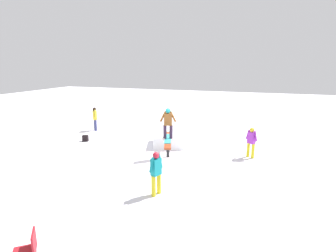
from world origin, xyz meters
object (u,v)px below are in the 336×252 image
at_px(main_rider_on_rail, 168,124).
at_px(bystander_teal, 156,171).
at_px(rail_feature, 168,142).
at_px(loose_snowboard_white, 107,146).
at_px(bystander_purple, 251,141).
at_px(backpack_on_snow, 85,138).
at_px(bystander_yellow, 95,118).

bearing_deg(main_rider_on_rail, bystander_teal, -4.08).
xyz_separation_m(rail_feature, bystander_teal, (3.49, 0.79, 0.09)).
distance_m(main_rider_on_rail, bystander_teal, 3.65).
bearing_deg(bystander_teal, loose_snowboard_white, 67.94).
height_order(bystander_purple, loose_snowboard_white, bystander_purple).
bearing_deg(loose_snowboard_white, backpack_on_snow, -99.10).
bearing_deg(main_rider_on_rail, bystander_yellow, -134.64).
height_order(loose_snowboard_white, backpack_on_snow, backpack_on_snow).
xyz_separation_m(bystander_teal, backpack_on_snow, (-4.38, -5.91, -0.65)).
relative_size(loose_snowboard_white, backpack_on_snow, 4.16).
xyz_separation_m(bystander_yellow, loose_snowboard_white, (2.72, 2.50, -0.82)).
xyz_separation_m(bystander_purple, loose_snowboard_white, (0.71, -7.06, -0.77)).
distance_m(rail_feature, bystander_purple, 3.75).
relative_size(bystander_teal, bystander_purple, 1.05).
distance_m(loose_snowboard_white, backpack_on_snow, 1.70).
distance_m(main_rider_on_rail, loose_snowboard_white, 3.84).
bearing_deg(bystander_purple, main_rider_on_rail, -129.13).
relative_size(rail_feature, main_rider_on_rail, 1.73).
bearing_deg(backpack_on_snow, bystander_teal, 124.07).
distance_m(bystander_teal, loose_snowboard_white, 5.86).
xyz_separation_m(main_rider_on_rail, bystander_yellow, (-3.16, -5.99, -0.72)).
relative_size(bystander_purple, loose_snowboard_white, 0.99).
xyz_separation_m(main_rider_on_rail, bystander_purple, (-1.15, 3.57, -0.77)).
bearing_deg(bystander_teal, main_rider_on_rail, 33.26).
height_order(bystander_yellow, loose_snowboard_white, bystander_yellow).
bearing_deg(bystander_purple, rail_feature, -129.13).
distance_m(main_rider_on_rail, bystander_yellow, 6.81).
distance_m(bystander_yellow, bystander_teal, 9.50).
bearing_deg(backpack_on_snow, main_rider_on_rail, 150.75).
distance_m(bystander_yellow, loose_snowboard_white, 3.79).
relative_size(main_rider_on_rail, loose_snowboard_white, 1.06).
relative_size(main_rider_on_rail, bystander_teal, 1.02).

